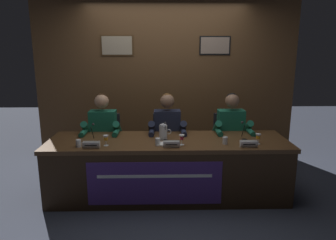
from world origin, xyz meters
TOP-DOWN VIEW (x-y plane):
  - ground_plane at (0.00, 0.00)m, footprint 12.00×12.00m
  - wall_back_panelled at (-0.00, 1.37)m, footprint 4.15×0.14m
  - conference_table at (-0.00, -0.11)m, footprint 2.95×0.85m
  - chair_left at (-0.88, 0.61)m, footprint 0.44×0.44m
  - panelist_left at (-0.88, 0.41)m, footprint 0.51×0.48m
  - nameplate_left at (-0.87, -0.31)m, footprint 0.20×0.06m
  - juice_glass_left at (-0.72, -0.22)m, footprint 0.06×0.06m
  - water_cup_left at (-1.03, -0.26)m, footprint 0.06×0.06m
  - microphone_left at (-0.91, -0.08)m, footprint 0.06×0.17m
  - chair_center at (0.00, 0.61)m, footprint 0.44×0.44m
  - panelist_center at (0.00, 0.41)m, footprint 0.51×0.48m
  - nameplate_center at (0.03, -0.31)m, footprint 0.19×0.06m
  - juice_glass_center at (0.16, -0.21)m, footprint 0.06×0.06m
  - water_cup_center at (-0.12, -0.22)m, footprint 0.06×0.06m
  - microphone_center at (-0.04, -0.04)m, footprint 0.06×0.17m
  - chair_right at (0.88, 0.61)m, footprint 0.44×0.44m
  - panelist_right at (0.88, 0.41)m, footprint 0.51×0.48m
  - nameplate_right at (0.91, -0.32)m, footprint 0.20×0.06m
  - juice_glass_right at (1.05, -0.20)m, footprint 0.06×0.06m
  - water_cup_right at (0.67, -0.18)m, footprint 0.06×0.06m
  - microphone_right at (0.93, -0.02)m, footprint 0.06×0.17m
  - water_pitcher_central at (-0.06, 0.01)m, footprint 0.15×0.10m
  - document_stack_center at (-0.03, -0.19)m, footprint 0.21×0.15m

SIDE VIEW (x-z plane):
  - ground_plane at x=0.00m, z-range 0.00..0.00m
  - chair_left at x=-0.88m, z-range -0.01..0.89m
  - chair_center at x=0.00m, z-range -0.01..0.89m
  - chair_right at x=0.88m, z-range -0.01..0.89m
  - conference_table at x=0.00m, z-range 0.13..0.86m
  - panelist_left at x=-0.88m, z-range 0.10..1.33m
  - panelist_center at x=0.00m, z-range 0.10..1.33m
  - panelist_right at x=0.88m, z-range 0.10..1.33m
  - document_stack_center at x=-0.03m, z-range 0.72..0.74m
  - water_cup_left at x=-1.03m, z-range 0.72..0.81m
  - water_cup_center at x=-0.12m, z-range 0.72..0.81m
  - water_cup_right at x=0.67m, z-range 0.72..0.81m
  - nameplate_center at x=0.03m, z-range 0.73..0.80m
  - nameplate_right at x=0.91m, z-range 0.73..0.80m
  - nameplate_left at x=-0.87m, z-range 0.73..0.80m
  - microphone_left at x=-0.91m, z-range 0.69..0.91m
  - microphone_center at x=-0.04m, z-range 0.69..0.91m
  - microphone_right at x=0.93m, z-range 0.69..0.91m
  - juice_glass_left at x=-0.72m, z-range 0.75..0.87m
  - juice_glass_center at x=0.16m, z-range 0.75..0.87m
  - juice_glass_right at x=1.05m, z-range 0.75..0.87m
  - water_pitcher_central at x=-0.06m, z-range 0.71..0.92m
  - wall_back_panelled at x=0.00m, z-range 0.00..2.60m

